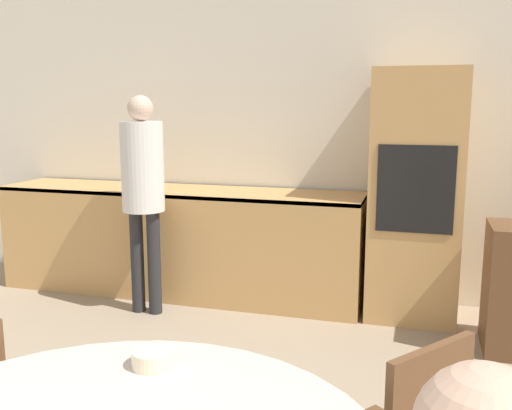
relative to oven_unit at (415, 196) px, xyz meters
The scene contains 5 objects.
wall_back 0.88m from the oven_unit, 154.64° to the left, with size 7.06×0.05×2.60m.
kitchen_counter 1.93m from the oven_unit, behind, with size 3.03×0.60×0.88m.
oven_unit is the anchor object (origin of this frame).
person_standing 2.00m from the oven_unit, 165.42° to the right, with size 0.31×0.31×1.63m.
bowl_far 2.85m from the oven_unit, 105.06° to the right, with size 0.14×0.14×0.05m.
Camera 1 is at (0.74, 0.38, 1.57)m, focal length 40.00 mm.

